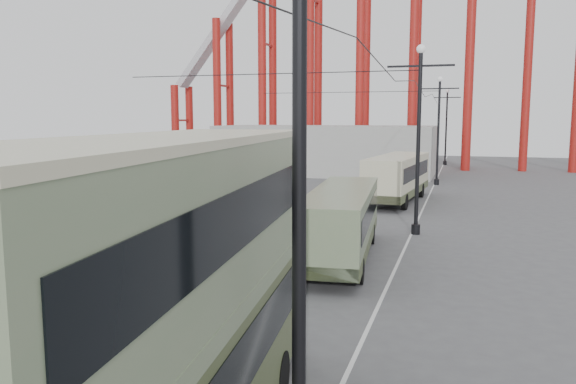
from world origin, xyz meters
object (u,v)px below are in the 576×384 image
(pedestrian, at_px, (289,240))
(single_decker_green, at_px, (342,220))
(single_decker_cream, at_px, (398,176))
(double_decker_bus, at_px, (166,294))

(pedestrian, bearing_deg, single_decker_green, -169.47)
(single_decker_cream, bearing_deg, double_decker_bus, -84.62)
(double_decker_bus, relative_size, pedestrian, 5.65)
(double_decker_bus, bearing_deg, pedestrian, 92.92)
(double_decker_bus, distance_m, single_decker_cream, 31.77)
(double_decker_bus, bearing_deg, single_decker_green, 84.97)
(single_decker_green, relative_size, single_decker_cream, 0.99)
(double_decker_bus, height_order, single_decker_green, double_decker_bus)
(single_decker_cream, height_order, pedestrian, single_decker_cream)
(single_decker_cream, xyz_separation_m, pedestrian, (-2.28, -18.04, -0.88))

